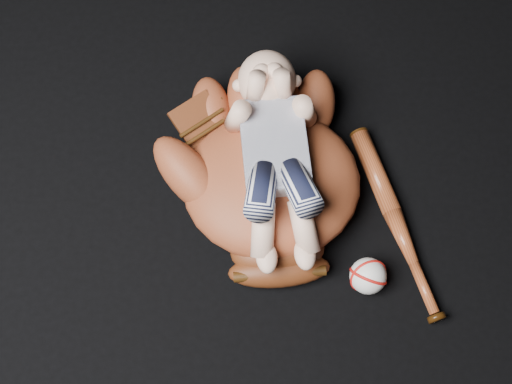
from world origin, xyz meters
TOP-DOWN VIEW (x-y plane):
  - baseball_glove at (0.07, 0.13)m, footprint 0.43×0.48m
  - newborn_baby at (0.08, 0.14)m, footprint 0.21×0.42m
  - baseball_bat at (0.30, 0.06)m, footprint 0.14×0.38m
  - baseball at (0.24, -0.05)m, footprint 0.07×0.07m

SIDE VIEW (x-z plane):
  - baseball_bat at x=0.30m, z-range 0.00..0.04m
  - baseball at x=0.24m, z-range 0.00..0.07m
  - baseball_glove at x=0.07m, z-range 0.00..0.14m
  - newborn_baby at x=0.08m, z-range 0.05..0.22m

